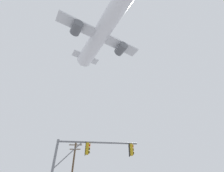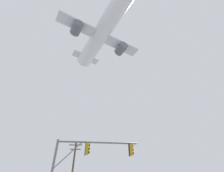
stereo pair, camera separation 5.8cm
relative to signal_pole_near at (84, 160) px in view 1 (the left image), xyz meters
name	(u,v)px [view 1 (the left image)]	position (x,y,z in m)	size (l,w,h in m)	color
signal_pole_near	(84,160)	(0.00, 0.00, 0.00)	(6.69, 0.76, 6.39)	slate
airplane	(102,33)	(-0.30, 12.64, 34.14)	(21.44, 27.77, 8.16)	white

